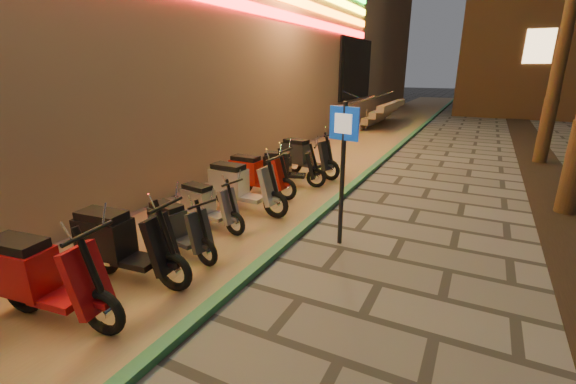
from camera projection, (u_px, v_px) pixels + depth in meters
The scene contains 11 objects.
parking_strip at pixel (334, 155), 13.24m from camera, with size 3.40×60.00×0.01m, color #8C7251.
green_curb at pixel (384, 159), 12.50m from camera, with size 0.18×60.00×0.10m, color #276A43.
pedestrian_sign at pixel (343, 155), 6.17m from camera, with size 0.52×0.16×2.39m.
scooter_4 at pixel (40, 277), 4.48m from camera, with size 1.86×0.73×1.31m.
scooter_5 at pixel (121, 243), 5.36m from camera, with size 1.83×0.67×1.29m.
scooter_6 at pixel (177, 227), 6.16m from camera, with size 1.48×0.66×1.04m.
scooter_7 at pixel (207, 204), 7.19m from camera, with size 1.48×0.59×1.04m.
scooter_8 at pixel (240, 186), 7.97m from camera, with size 1.81×0.64×1.28m.
scooter_9 at pixel (255, 174), 8.98m from camera, with size 1.70×0.60×1.20m.
scooter_10 at pixel (287, 167), 9.72m from camera, with size 1.58×0.79×1.12m.
scooter_11 at pixel (304, 156), 10.68m from camera, with size 1.82×0.80×1.28m.
Camera 1 is at (1.82, -2.31, 2.89)m, focal length 24.00 mm.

